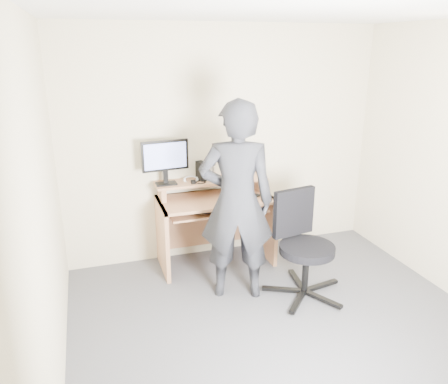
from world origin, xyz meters
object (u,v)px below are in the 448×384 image
desk (214,213)px  office_chair (302,241)px  person (237,202)px  monitor (165,158)px

desk → office_chair: 1.08m
office_chair → person: (-0.60, 0.17, 0.40)m
office_chair → person: person is taller
desk → monitor: 0.81m
person → desk: bearing=-72.2°
monitor → person: size_ratio=0.26×
monitor → person: 0.96m
desk → person: bearing=-89.8°
monitor → office_chair: (1.09, -0.95, -0.65)m
office_chair → monitor: bearing=128.4°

